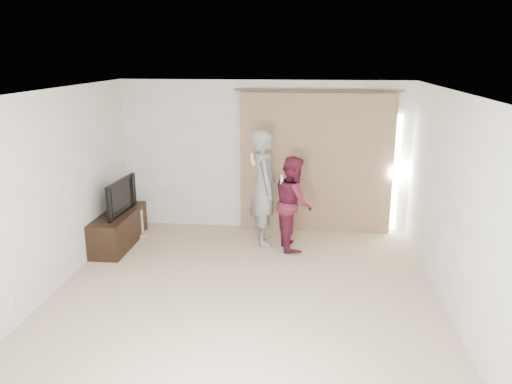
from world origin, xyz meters
TOP-DOWN VIEW (x-y plane):
  - floor at (0.00, 0.00)m, footprint 5.50×5.50m
  - wall_back at (0.00, 2.75)m, footprint 5.00×0.04m
  - wall_left at (-2.50, -0.00)m, footprint 0.04×5.50m
  - ceiling at (0.00, 0.00)m, footprint 5.00×5.50m
  - curtain at (0.91, 2.68)m, footprint 2.80×0.11m
  - tv_console at (-2.27, 1.62)m, footprint 0.49×1.42m
  - tv at (-2.27, 1.62)m, footprint 0.20×0.99m
  - scratching_post at (-2.10, 2.07)m, footprint 0.35×0.35m
  - person_man at (0.07, 1.99)m, footprint 0.60×0.77m
  - person_woman at (0.55, 1.83)m, footprint 0.72×0.84m

SIDE VIEW (x-z plane):
  - floor at x=0.00m, z-range 0.00..0.00m
  - scratching_post at x=-2.10m, z-range -0.04..0.42m
  - tv_console at x=-2.27m, z-range 0.00..0.55m
  - person_woman at x=0.55m, z-range 0.00..1.50m
  - tv at x=-2.27m, z-range 0.55..1.11m
  - person_man at x=0.07m, z-range 0.00..1.88m
  - curtain at x=0.91m, z-range -0.02..2.43m
  - wall_left at x=-2.50m, z-range 0.00..2.60m
  - wall_back at x=0.00m, z-range 0.00..2.60m
  - ceiling at x=0.00m, z-range 2.60..2.60m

